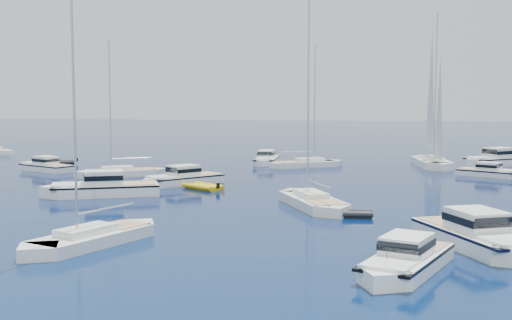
{
  "coord_description": "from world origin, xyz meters",
  "views": [
    {
      "loc": [
        10.09,
        -38.76,
        8.18
      ],
      "look_at": [
        0.18,
        23.3,
        2.2
      ],
      "focal_mm": 45.79,
      "sensor_mm": 36.0,
      "label": 1
    }
  ],
  "objects_px": {
    "motor_cruiser_near": "(405,272)",
    "tender_yellow": "(203,189)",
    "sailboat_fore": "(92,245)",
    "motor_cruiser_right": "(478,249)"
  },
  "relations": [
    {
      "from": "sailboat_fore",
      "to": "motor_cruiser_right",
      "type": "bearing_deg",
      "value": -150.47
    },
    {
      "from": "motor_cruiser_right",
      "to": "tender_yellow",
      "type": "relative_size",
      "value": 2.53
    },
    {
      "from": "motor_cruiser_near",
      "to": "tender_yellow",
      "type": "distance_m",
      "value": 30.53
    },
    {
      "from": "motor_cruiser_right",
      "to": "sailboat_fore",
      "type": "relative_size",
      "value": 0.67
    },
    {
      "from": "tender_yellow",
      "to": "sailboat_fore",
      "type": "bearing_deg",
      "value": -145.85
    },
    {
      "from": "motor_cruiser_near",
      "to": "sailboat_fore",
      "type": "xyz_separation_m",
      "value": [
        -16.93,
        3.19,
        0.0
      ]
    },
    {
      "from": "motor_cruiser_right",
      "to": "tender_yellow",
      "type": "bearing_deg",
      "value": -68.82
    },
    {
      "from": "motor_cruiser_near",
      "to": "tender_yellow",
      "type": "height_order",
      "value": "motor_cruiser_near"
    },
    {
      "from": "motor_cruiser_near",
      "to": "motor_cruiser_right",
      "type": "relative_size",
      "value": 0.83
    },
    {
      "from": "sailboat_fore",
      "to": "tender_yellow",
      "type": "xyz_separation_m",
      "value": [
        0.83,
        22.75,
        0.0
      ]
    }
  ]
}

